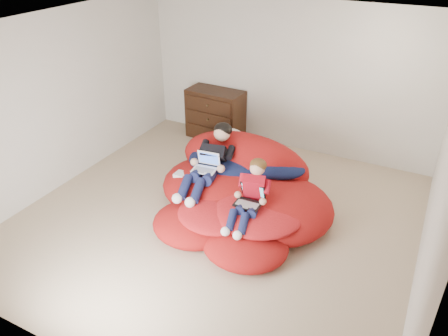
{
  "coord_description": "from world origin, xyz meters",
  "views": [
    {
      "loc": [
        2.27,
        -4.23,
        3.49
      ],
      "look_at": [
        0.02,
        0.16,
        0.7
      ],
      "focal_mm": 35.0,
      "sensor_mm": 36.0,
      "label": 1
    }
  ],
  "objects_px": {
    "dresser": "(215,114)",
    "beanbag_pile": "(241,192)",
    "laptop_black": "(250,198)",
    "laptop_white": "(206,165)",
    "younger_boy": "(251,193)",
    "older_boy": "(211,158)"
  },
  "relations": [
    {
      "from": "dresser",
      "to": "laptop_black",
      "type": "height_order",
      "value": "dresser"
    },
    {
      "from": "dresser",
      "to": "beanbag_pile",
      "type": "height_order",
      "value": "dresser"
    },
    {
      "from": "dresser",
      "to": "beanbag_pile",
      "type": "distance_m",
      "value": 2.35
    },
    {
      "from": "laptop_white",
      "to": "laptop_black",
      "type": "relative_size",
      "value": 1.04
    },
    {
      "from": "beanbag_pile",
      "to": "younger_boy",
      "type": "relative_size",
      "value": 2.82
    },
    {
      "from": "beanbag_pile",
      "to": "laptop_white",
      "type": "distance_m",
      "value": 0.61
    },
    {
      "from": "younger_boy",
      "to": "laptop_white",
      "type": "relative_size",
      "value": 2.63
    },
    {
      "from": "laptop_white",
      "to": "dresser",
      "type": "bearing_deg",
      "value": 115.05
    },
    {
      "from": "older_boy",
      "to": "younger_boy",
      "type": "xyz_separation_m",
      "value": [
        0.81,
        -0.48,
        -0.05
      ]
    },
    {
      "from": "dresser",
      "to": "younger_boy",
      "type": "relative_size",
      "value": 1.16
    },
    {
      "from": "beanbag_pile",
      "to": "laptop_black",
      "type": "distance_m",
      "value": 0.66
    },
    {
      "from": "older_boy",
      "to": "laptop_black",
      "type": "relative_size",
      "value": 3.95
    },
    {
      "from": "older_boy",
      "to": "laptop_white",
      "type": "height_order",
      "value": "older_boy"
    },
    {
      "from": "beanbag_pile",
      "to": "younger_boy",
      "type": "xyz_separation_m",
      "value": [
        0.34,
        -0.47,
        0.35
      ]
    },
    {
      "from": "dresser",
      "to": "laptop_white",
      "type": "relative_size",
      "value": 3.04
    },
    {
      "from": "dresser",
      "to": "laptop_white",
      "type": "bearing_deg",
      "value": -64.95
    },
    {
      "from": "dresser",
      "to": "older_boy",
      "type": "distance_m",
      "value": 2.1
    },
    {
      "from": "older_boy",
      "to": "younger_boy",
      "type": "height_order",
      "value": "older_boy"
    },
    {
      "from": "dresser",
      "to": "laptop_black",
      "type": "bearing_deg",
      "value": -53.52
    },
    {
      "from": "dresser",
      "to": "laptop_black",
      "type": "xyz_separation_m",
      "value": [
        1.75,
        -2.36,
        0.1
      ]
    },
    {
      "from": "older_boy",
      "to": "dresser",
      "type": "bearing_deg",
      "value": 116.61
    },
    {
      "from": "beanbag_pile",
      "to": "older_boy",
      "type": "distance_m",
      "value": 0.62
    }
  ]
}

